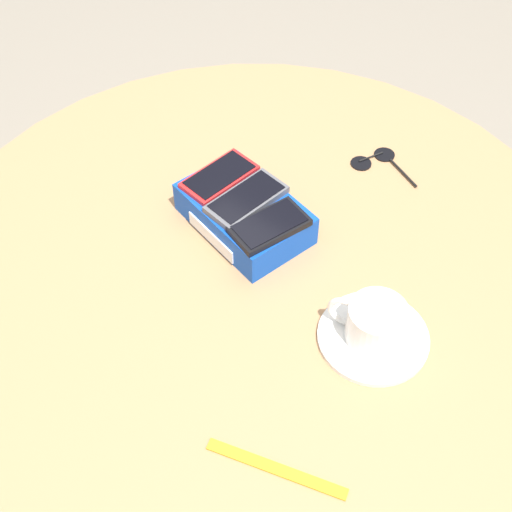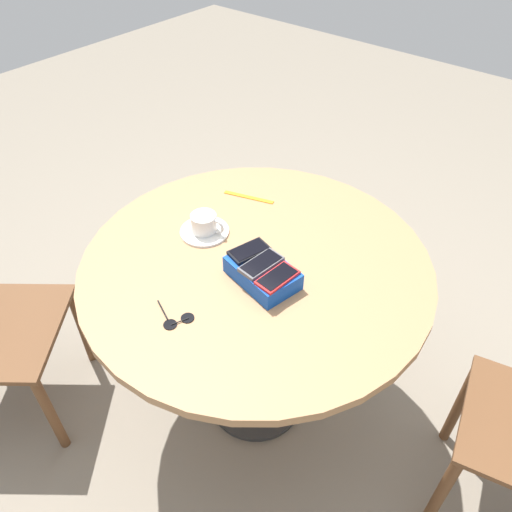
% 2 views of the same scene
% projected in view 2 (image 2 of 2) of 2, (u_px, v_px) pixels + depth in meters
% --- Properties ---
extents(ground_plane, '(8.00, 8.00, 0.00)m').
position_uv_depth(ground_plane, '(256.00, 399.00, 2.05)').
color(ground_plane, gray).
extents(round_table, '(1.09, 1.09, 0.77)m').
position_uv_depth(round_table, '(256.00, 283.00, 1.60)').
color(round_table, '#2D2D2D').
rests_on(round_table, ground_plane).
extents(phone_box, '(0.23, 0.17, 0.06)m').
position_uv_depth(phone_box, '(263.00, 273.00, 1.46)').
color(phone_box, '#0F42AD').
rests_on(phone_box, round_table).
extents(phone_red, '(0.08, 0.13, 0.01)m').
position_uv_depth(phone_red, '(277.00, 277.00, 1.40)').
color(phone_red, red).
rests_on(phone_red, phone_box).
extents(phone_gray, '(0.08, 0.14, 0.01)m').
position_uv_depth(phone_gray, '(261.00, 264.00, 1.44)').
color(phone_gray, '#515156').
rests_on(phone_gray, phone_box).
extents(phone_black, '(0.09, 0.13, 0.01)m').
position_uv_depth(phone_black, '(248.00, 251.00, 1.48)').
color(phone_black, black).
rests_on(phone_black, phone_box).
extents(saucer, '(0.16, 0.16, 0.01)m').
position_uv_depth(saucer, '(205.00, 231.00, 1.64)').
color(saucer, silver).
rests_on(saucer, round_table).
extents(coffee_cup, '(0.11, 0.08, 0.06)m').
position_uv_depth(coffee_cup, '(205.00, 223.00, 1.62)').
color(coffee_cup, silver).
rests_on(coffee_cup, saucer).
extents(lanyard_strap, '(0.18, 0.07, 0.00)m').
position_uv_depth(lanyard_strap, '(249.00, 197.00, 1.79)').
color(lanyard_strap, orange).
rests_on(lanyard_strap, round_table).
extents(sunglasses, '(0.13, 0.08, 0.01)m').
position_uv_depth(sunglasses, '(177.00, 320.00, 1.36)').
color(sunglasses, black).
rests_on(sunglasses, round_table).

